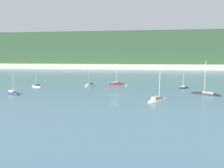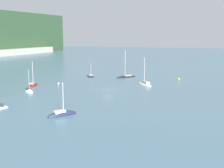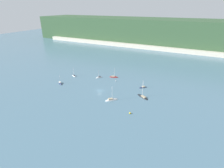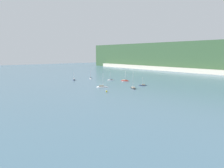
# 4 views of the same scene
# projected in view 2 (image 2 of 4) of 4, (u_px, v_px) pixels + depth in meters

# --- Properties ---
(ground_plane) EXTENTS (600.00, 600.00, 0.00)m
(ground_plane) POSITION_uv_depth(u_px,v_px,m) (108.00, 90.00, 91.33)
(ground_plane) COLOR slate
(sailboat_0) EXTENTS (7.10, 3.91, 8.46)m
(sailboat_0) POSITION_uv_depth(u_px,v_px,m) (33.00, 85.00, 98.62)
(sailboat_0) COLOR maroon
(sailboat_0) RESTS_ON ground_plane
(sailboat_2) EXTENTS (6.35, 4.81, 7.71)m
(sailboat_2) POSITION_uv_depth(u_px,v_px,m) (62.00, 115.00, 62.43)
(sailboat_2) COLOR #232D4C
(sailboat_2) RESTS_ON ground_plane
(sailboat_3) EXTENTS (5.15, 5.47, 5.94)m
(sailboat_3) POSITION_uv_depth(u_px,v_px,m) (91.00, 77.00, 119.11)
(sailboat_3) COLOR #232D4C
(sailboat_3) RESTS_ON ground_plane
(sailboat_4) EXTENTS (6.74, 6.91, 9.73)m
(sailboat_4) POSITION_uv_depth(u_px,v_px,m) (145.00, 85.00, 99.87)
(sailboat_4) COLOR white
(sailboat_4) RESTS_ON ground_plane
(sailboat_5) EXTENTS (8.90, 6.68, 10.92)m
(sailboat_5) POSITION_uv_depth(u_px,v_px,m) (126.00, 77.00, 117.97)
(sailboat_5) COLOR black
(sailboat_5) RESTS_ON ground_plane
(sailboat_6) EXTENTS (3.93, 4.94, 7.35)m
(sailboat_6) POSITION_uv_depth(u_px,v_px,m) (29.00, 92.00, 87.56)
(sailboat_6) COLOR white
(sailboat_6) RESTS_ON ground_plane
(mooring_buoy_0) EXTENTS (0.86, 0.86, 0.86)m
(mooring_buoy_0) POSITION_uv_depth(u_px,v_px,m) (179.00, 79.00, 110.24)
(mooring_buoy_0) COLOR yellow
(mooring_buoy_0) RESTS_ON ground_plane
(mooring_buoy_1) EXTENTS (0.69, 0.69, 0.69)m
(mooring_buoy_1) POSITION_uv_depth(u_px,v_px,m) (58.00, 84.00, 100.52)
(mooring_buoy_1) COLOR white
(mooring_buoy_1) RESTS_ON ground_plane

